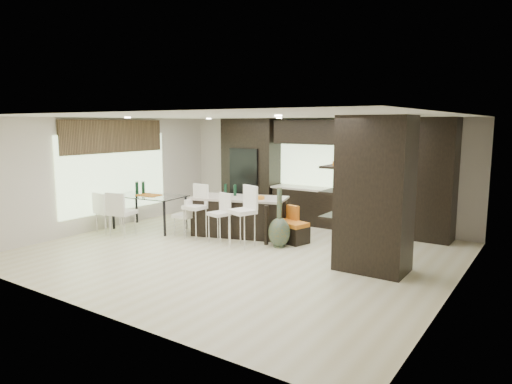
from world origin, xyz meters
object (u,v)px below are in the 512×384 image
Objects in this scene: stool_left at (195,217)px; floor_vase at (279,218)px; stool_right at (242,223)px; chair_end at (185,218)px; stool_mid at (219,223)px; chair_near at (123,216)px; kitchen_island at (239,216)px; chair_far at (108,214)px; dining_table at (150,212)px; bench at (284,230)px.

floor_vase is at bearing 14.08° from stool_left.
chair_end is (-1.68, 0.07, -0.11)m from stool_right.
stool_mid is at bearing 4.43° from stool_left.
stool_right is 1.28× the size of chair_end.
stool_left reaches higher than chair_near.
kitchen_island reaches higher than chair_end.
stool_mid is (0.00, -0.75, -0.02)m from kitchen_island.
chair_near is at bearing -161.38° from floor_vase.
stool_right reaches higher than chair_near.
stool_mid is 0.91× the size of chair_near.
kitchen_island is 3.13m from chair_far.
dining_table is at bearing -165.67° from stool_mid.
dining_table is at bearing -174.25° from floor_vase.
stool_mid is (0.66, 0.03, -0.06)m from stool_left.
chair_far reaches higher than dining_table.
floor_vase is at bearing 52.87° from stool_right.
bench is 4.18m from chair_far.
floor_vase is at bearing -83.12° from chair_end.
stool_left is 1.03× the size of chair_near.
chair_near reaches higher than bench.
kitchen_island is at bearing 51.91° from stool_left.
bench is (1.74, 0.95, -0.26)m from stool_left.
stool_right reaches higher than stool_left.
dining_table is at bearing -179.47° from kitchen_island.
stool_right is 0.88× the size of bench.
stool_right is at bearing -67.79° from kitchen_island.
chair_near is 1.06× the size of chair_far.
chair_far is at bearing -163.94° from floor_vase.
floor_vase is 0.72× the size of dining_table.
chair_far is (-3.39, -0.74, -0.07)m from stool_right.
chair_end is (-2.11, -0.89, 0.18)m from bench.
stool_right is at bearing -146.36° from floor_vase.
kitchen_island is 2.65× the size of chair_end.
chair_near is (-3.49, -1.18, -0.15)m from floor_vase.
kitchen_island is 0.75m from stool_mid.
dining_table is at bearing -150.38° from bench.
floor_vase is 1.54× the size of chair_end.
stool_right reaches higher than stool_mid.
chair_near is (-2.85, -0.75, -0.05)m from stool_right.
stool_right is at bearing 4.03° from chair_near.
floor_vase reaches higher than kitchen_island.
stool_mid is 0.83× the size of stool_right.
stool_left is 2.21m from chair_far.
chair_far reaches higher than bench.
chair_end is at bearing -166.70° from stool_mid.
kitchen_island is at bearing -56.72° from chair_end.
bench is 2.29m from chair_end.
stool_mid is 1.44m from bench.
dining_table is at bearing -162.25° from stool_right.
dining_table is (-3.27, -0.89, 0.19)m from bench.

